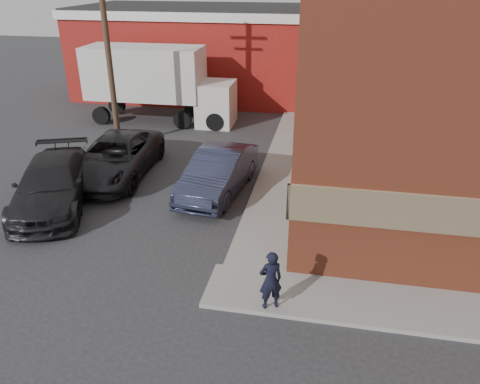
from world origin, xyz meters
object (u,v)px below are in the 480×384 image
at_px(utility_pole, 107,43).
at_px(box_truck, 159,80).
at_px(suv_b, 52,184).
at_px(warehouse, 206,51).
at_px(suv_a, 115,157).
at_px(sedan, 218,172).
at_px(man, 271,280).

height_order(utility_pole, box_truck, utility_pole).
relative_size(suv_b, box_truck, 0.69).
relative_size(warehouse, suv_a, 2.81).
xyz_separation_m(sedan, box_truck, (-5.23, 8.32, 1.50)).
height_order(warehouse, sedan, warehouse).
relative_size(utility_pole, suv_b, 1.60).
bearing_deg(warehouse, sedan, -73.73).
distance_m(utility_pole, sedan, 8.21).
relative_size(suv_a, box_truck, 0.71).
height_order(utility_pole, suv_a, utility_pole).
height_order(utility_pole, suv_b, utility_pole).
height_order(warehouse, box_truck, warehouse).
bearing_deg(box_truck, utility_pole, -100.11).
bearing_deg(suv_a, man, -47.89).
bearing_deg(sedan, suv_a, 177.50).
bearing_deg(suv_b, warehouse, 65.68).
relative_size(warehouse, sedan, 3.29).
height_order(utility_pole, man, utility_pole).
bearing_deg(utility_pole, box_truck, 80.76).
xyz_separation_m(warehouse, suv_b, (-1.10, -17.31, -1.99)).
height_order(warehouse, suv_a, warehouse).
bearing_deg(warehouse, suv_a, -90.16).
distance_m(warehouse, sedan, 15.88).
height_order(man, box_truck, box_truck).
xyz_separation_m(suv_b, box_truck, (0.29, 10.50, 1.50)).
height_order(utility_pole, sedan, utility_pole).
height_order(suv_a, suv_b, suv_b).
distance_m(suv_a, suv_b, 3.10).
xyz_separation_m(warehouse, sedan, (4.41, -15.12, -2.00)).
bearing_deg(sedan, warehouse, 113.05).
relative_size(utility_pole, box_truck, 1.10).
bearing_deg(box_truck, suv_a, -85.02).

